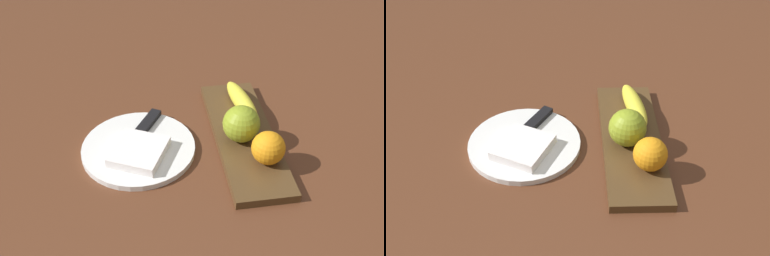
{
  "view_description": "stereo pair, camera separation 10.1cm",
  "coord_description": "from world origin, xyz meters",
  "views": [
    {
      "loc": [
        0.84,
        -0.25,
        0.68
      ],
      "look_at": [
        0.05,
        -0.13,
        0.05
      ],
      "focal_mm": 44.57,
      "sensor_mm": 36.0,
      "label": 1
    },
    {
      "loc": [
        0.84,
        -0.15,
        0.68
      ],
      "look_at": [
        0.05,
        -0.13,
        0.05
      ],
      "focal_mm": 44.57,
      "sensor_mm": 36.0,
      "label": 2
    }
  ],
  "objects": [
    {
      "name": "banana",
      "position": [
        -0.05,
        0.0,
        0.04
      ],
      "size": [
        0.17,
        0.06,
        0.04
      ],
      "primitive_type": "ellipsoid",
      "rotation": [
        0.0,
        0.0,
        0.16
      ],
      "color": "yellow",
      "rests_on": "fruit_tray"
    },
    {
      "name": "apple",
      "position": [
        0.06,
        -0.03,
        0.06
      ],
      "size": [
        0.08,
        0.08,
        0.08
      ],
      "primitive_type": "sphere",
      "color": "olive",
      "rests_on": "fruit_tray"
    },
    {
      "name": "fruit_tray",
      "position": [
        0.05,
        -0.02,
        0.01
      ],
      "size": [
        0.4,
        0.13,
        0.02
      ],
      "primitive_type": "cube",
      "color": "#50371D",
      "rests_on": "ground_plane"
    },
    {
      "name": "ground_plane",
      "position": [
        0.0,
        0.0,
        0.0
      ],
      "size": [
        2.4,
        2.4,
        0.0
      ],
      "primitive_type": "plane",
      "color": "#562F1B"
    },
    {
      "name": "knife",
      "position": [
        -0.01,
        -0.23,
        0.02
      ],
      "size": [
        0.17,
        0.11,
        0.01
      ],
      "rotation": [
        0.0,
        0.0,
        -0.55
      ],
      "color": "silver",
      "rests_on": "dinner_plate"
    },
    {
      "name": "folded_napkin",
      "position": [
        0.08,
        -0.25,
        0.02
      ],
      "size": [
        0.14,
        0.14,
        0.02
      ],
      "primitive_type": "cube",
      "rotation": [
        0.0,
        0.0,
        -0.45
      ],
      "color": "white",
      "rests_on": "dinner_plate"
    },
    {
      "name": "dinner_plate",
      "position": [
        0.05,
        -0.25,
        0.01
      ],
      "size": [
        0.24,
        0.24,
        0.01
      ],
      "primitive_type": "cylinder",
      "color": "white",
      "rests_on": "ground_plane"
    },
    {
      "name": "orange_near_apple",
      "position": [
        0.14,
        0.01,
        0.05
      ],
      "size": [
        0.07,
        0.07,
        0.07
      ],
      "primitive_type": "sphere",
      "color": "orange",
      "rests_on": "fruit_tray"
    }
  ]
}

